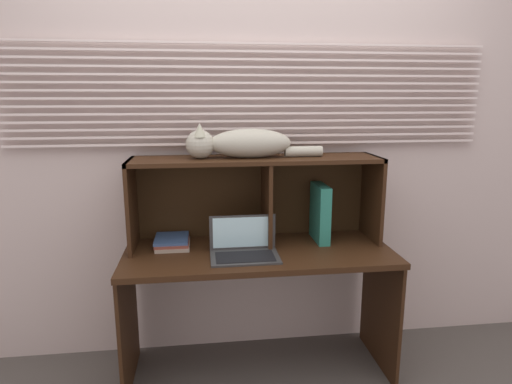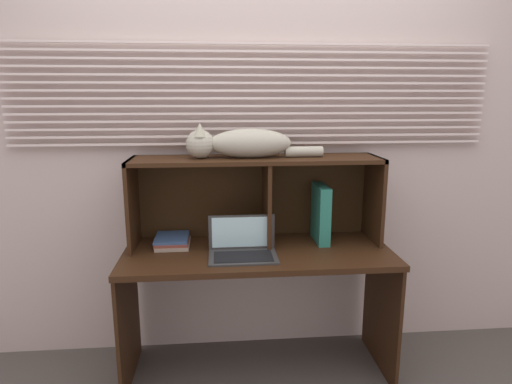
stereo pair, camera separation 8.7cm
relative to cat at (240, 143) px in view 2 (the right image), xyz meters
The scene contains 7 objects.
back_panel_with_blinds 0.22m from the cat, 67.49° to the left, with size 4.40×0.08×2.50m.
desk 0.70m from the cat, 55.10° to the right, with size 1.40×0.58×0.71m.
hutch_shelf_unit 0.24m from the cat, 20.17° to the left, with size 1.33×0.31×0.47m.
cat is the anchor object (origin of this frame).
laptop 0.55m from the cat, 90.08° to the right, with size 0.34×0.22×0.19m.
binder_upright 0.59m from the cat, ahead, with size 0.06×0.23×0.32m, color #287A68.
book_stack 0.64m from the cat, behind, with size 0.18×0.22×0.05m.
Camera 2 is at (-0.20, -1.94, 1.51)m, focal length 30.63 mm.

